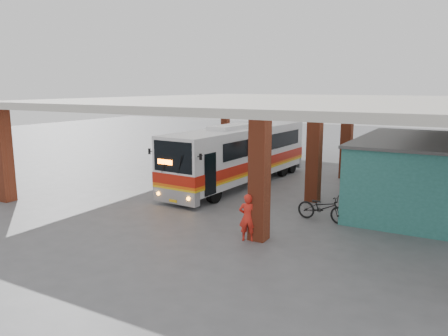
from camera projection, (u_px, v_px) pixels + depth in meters
ground at (226, 208)px, 19.37m from camera, size 90.00×90.00×0.00m
brick_columns at (297, 148)px, 22.57m from camera, size 20.10×21.60×4.35m
canopy_roof at (291, 101)px, 23.87m from camera, size 21.00×23.00×0.30m
shop_building at (421, 174)px, 18.90m from camera, size 5.20×8.20×3.11m
coach_bus at (240, 155)px, 23.65m from camera, size 3.13×11.56×3.33m
motorcycle at (323, 208)px, 17.32m from camera, size 2.18×0.96×1.11m
pedestrian at (248, 217)px, 15.08m from camera, size 0.71×0.58×1.67m
red_chair at (378, 179)px, 23.52m from camera, size 0.55×0.55×0.83m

